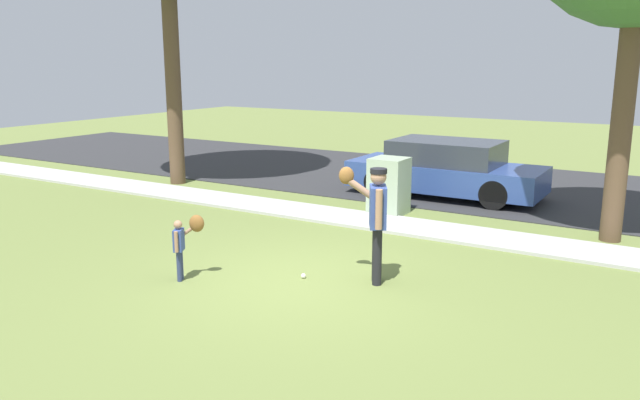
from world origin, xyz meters
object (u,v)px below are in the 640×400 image
Objects in this scene: baseball at (303,276)px; person_child at (185,238)px; parked_wagon_blue at (446,169)px; person_adult at (375,212)px; utility_cabinet at (389,186)px.

person_child is at bearing -147.47° from baseball.
baseball is at bearing -88.12° from parked_wagon_blue.
parked_wagon_blue is at bearing 51.66° from person_child.
person_adult is 1.75× the size of person_child.
parked_wagon_blue is at bearing 91.88° from baseball.
parked_wagon_blue reaches higher than utility_cabinet.
parked_wagon_blue reaches higher than baseball.
person_child is 7.65m from parked_wagon_blue.
person_child is 5.35m from utility_cabinet.
baseball is at bearing -81.60° from utility_cabinet.
utility_cabinet reaches higher than person_child.
baseball is 6.64m from parked_wagon_blue.
baseball is 0.06× the size of utility_cabinet.
utility_cabinet is at bearing -96.83° from person_adult.
person_adult is at bearing 21.59° from baseball.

